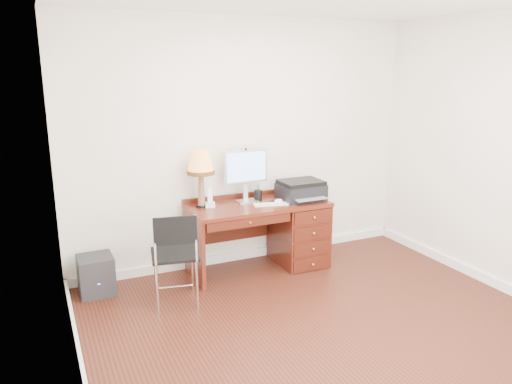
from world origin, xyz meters
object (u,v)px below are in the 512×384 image
chair (176,250)px  monitor (246,169)px  desk (284,229)px  equipment_box (96,275)px  phone (210,201)px  printer (301,190)px  leg_lamp (201,166)px

chair → monitor: bearing=42.7°
desk → monitor: size_ratio=2.67×
monitor → equipment_box: (-1.62, -0.04, -0.91)m
desk → chair: (-1.36, -0.47, 0.13)m
phone → chair: (-0.53, -0.55, -0.26)m
equipment_box → printer: bearing=-4.4°
desk → chair: bearing=-161.2°
desk → phone: bearing=173.9°
chair → equipment_box: 0.94m
printer → leg_lamp: (-1.10, 0.15, 0.33)m
desk → leg_lamp: size_ratio=2.53×
monitor → leg_lamp: 0.52m
phone → equipment_box: 1.34m
leg_lamp → printer: bearing=-8.0°
equipment_box → monitor: bearing=0.4°
desk → equipment_box: desk is taller
chair → leg_lamp: bearing=63.4°
phone → equipment_box: (-1.19, 0.01, -0.62)m
chair → printer: bearing=26.3°
leg_lamp → monitor: bearing=1.7°
printer → chair: (-1.54, -0.43, -0.31)m
chair → equipment_box: bearing=150.5°
equipment_box → leg_lamp: bearing=0.2°
phone → monitor: bearing=21.7°
phone → chair: 0.81m
printer → leg_lamp: size_ratio=0.81×
leg_lamp → phone: size_ratio=2.86×
leg_lamp → equipment_box: (-1.11, -0.02, -0.99)m
phone → chair: bearing=-118.1°
monitor → desk: bearing=-20.0°
desk → equipment_box: bearing=177.3°
monitor → equipment_box: size_ratio=1.46×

